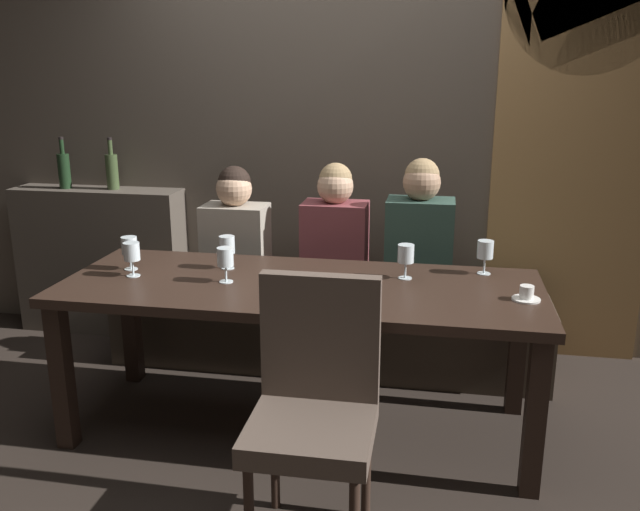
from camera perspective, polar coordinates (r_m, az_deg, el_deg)
The scene contains 21 objects.
ground at distance 3.38m, azimuth -1.60°, elevation -14.39°, with size 9.00×9.00×0.00m, color black.
back_wall_tiled at distance 4.13m, azimuth 1.82°, elevation 13.01°, with size 6.00×0.12×3.00m, color brown.
arched_door at distance 4.09m, azimuth 21.02°, elevation 10.08°, with size 0.90×0.05×2.55m.
back_counter at distance 4.62m, azimuth -18.02°, elevation -0.37°, with size 1.10×0.28×0.95m, color #494138.
dining_table at distance 3.10m, azimuth -1.70°, elevation -3.91°, with size 2.20×0.84×0.74m.
banquette_bench at distance 3.90m, azimuth 0.51°, elevation -6.39°, with size 2.50×0.44×0.45m.
chair_near_side at distance 2.45m, azimuth -0.44°, elevation -11.84°, with size 0.44×0.44×0.98m.
diner_redhead at distance 3.82m, azimuth -7.20°, elevation 1.90°, with size 0.36×0.24×0.72m.
diner_bearded at distance 3.74m, azimuth 1.29°, elevation 1.90°, with size 0.36×0.24×0.75m.
diner_far_end at distance 3.65m, azimuth 8.48°, elevation 1.72°, with size 0.36×0.24×0.79m.
wine_bottle_dark_red at distance 4.58m, azimuth -20.98°, elevation 6.86°, with size 0.08×0.08×0.33m.
wine_bottle_pale_label at distance 4.45m, azimuth -17.30°, elevation 6.95°, with size 0.08×0.08×0.33m.
wine_glass_center_back at distance 3.27m, azimuth -15.76°, elevation 0.25°, with size 0.08×0.08×0.16m.
wine_glass_far_left at distance 3.38m, azimuth -15.94°, elevation 0.68°, with size 0.08×0.08×0.16m.
wine_glass_far_right at distance 3.13m, azimuth 7.33°, elevation 0.08°, with size 0.08×0.08×0.16m.
wine_glass_end_left at distance 3.27m, azimuth 13.91°, elevation 0.43°, with size 0.08×0.08×0.16m.
wine_glass_center_front at distance 3.09m, azimuth -8.07°, elevation -0.27°, with size 0.08×0.08×0.16m.
wine_glass_near_left at distance 3.29m, azimuth -7.93°, elevation 0.84°, with size 0.08×0.08×0.16m.
espresso_cup at distance 2.98m, azimuth 17.18°, elevation -3.17°, with size 0.12×0.12×0.06m.
dessert_plate at distance 3.06m, azimuth -1.75°, elevation -2.17°, with size 0.19×0.19×0.05m.
folded_napkin at distance 2.88m, azimuth 0.05°, elevation -3.51°, with size 0.11×0.10×0.01m, color silver.
Camera 1 is at (0.61, -2.86, 1.69)m, focal length 37.55 mm.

